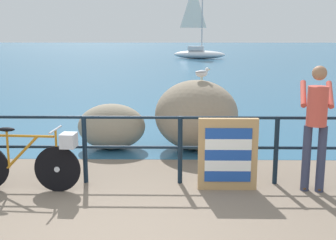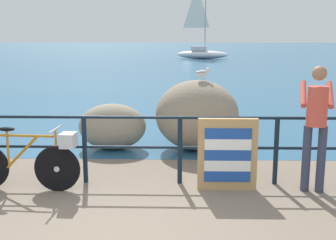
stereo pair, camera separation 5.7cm
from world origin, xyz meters
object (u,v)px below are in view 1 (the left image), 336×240
(folded_deckchair_stack, at_px, (228,154))
(breakwater_boulder_main, at_px, (196,115))
(bicycle, at_px, (31,159))
(person_at_railing, at_px, (316,122))
(sailboat, at_px, (199,50))
(breakwater_boulder_left, at_px, (112,127))
(seagull, at_px, (202,73))

(folded_deckchair_stack, relative_size, breakwater_boulder_main, 0.65)
(bicycle, relative_size, breakwater_boulder_main, 1.07)
(folded_deckchair_stack, distance_m, breakwater_boulder_main, 2.25)
(person_at_railing, height_order, folded_deckchair_stack, person_at_railing)
(person_at_railing, bearing_deg, breakwater_boulder_main, 47.79)
(breakwater_boulder_main, distance_m, sailboat, 29.46)
(person_at_railing, height_order, breakwater_boulder_left, person_at_railing)
(folded_deckchair_stack, relative_size, breakwater_boulder_left, 0.80)
(folded_deckchair_stack, bearing_deg, person_at_railing, -1.20)
(person_at_railing, relative_size, folded_deckchair_stack, 1.71)
(bicycle, height_order, seagull, seagull)
(bicycle, height_order, person_at_railing, person_at_railing)
(bicycle, xyz_separation_m, breakwater_boulder_left, (0.80, 2.31, -0.02))
(person_at_railing, height_order, breakwater_boulder_main, person_at_railing)
(breakwater_boulder_left, bearing_deg, breakwater_boulder_main, 0.56)
(folded_deckchair_stack, height_order, breakwater_boulder_main, breakwater_boulder_main)
(folded_deckchair_stack, xyz_separation_m, sailboat, (1.22, 31.64, 0.19))
(bicycle, bearing_deg, seagull, 46.09)
(person_at_railing, bearing_deg, seagull, 46.44)
(seagull, relative_size, sailboat, 0.05)
(breakwater_boulder_left, relative_size, sailboat, 0.21)
(breakwater_boulder_left, height_order, sailboat, sailboat)
(bicycle, distance_m, breakwater_boulder_main, 3.37)
(person_at_railing, bearing_deg, bicycle, 104.26)
(person_at_railing, xyz_separation_m, breakwater_boulder_left, (-3.18, 2.23, -0.55))
(breakwater_boulder_left, distance_m, sailboat, 29.61)
(breakwater_boulder_main, height_order, seagull, seagull)
(folded_deckchair_stack, bearing_deg, breakwater_boulder_main, 98.80)
(breakwater_boulder_main, distance_m, seagull, 0.81)
(breakwater_boulder_main, xyz_separation_m, breakwater_boulder_left, (-1.63, -0.02, -0.23))
(folded_deckchair_stack, bearing_deg, sailboat, 87.79)
(sailboat, bearing_deg, person_at_railing, -79.87)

